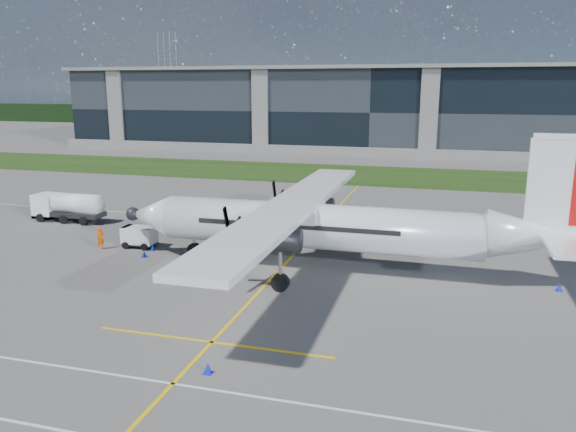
{
  "coord_description": "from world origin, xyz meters",
  "views": [
    {
      "loc": [
        13.26,
        -28.82,
        11.93
      ],
      "look_at": [
        2.88,
        7.82,
        3.12
      ],
      "focal_mm": 35.0,
      "sensor_mm": 36.0,
      "label": 1
    }
  ],
  "objects_px": {
    "safety_cone_portwing": "(208,368)",
    "safety_cone_tail": "(559,287)",
    "safety_cone_nose_stbd": "(153,247)",
    "pylon_west": "(168,77)",
    "fuel_tanker_truck": "(64,207)",
    "turboprop_aircraft": "(334,201)",
    "ground_crew_person": "(100,236)",
    "safety_cone_nose_port": "(144,254)",
    "baggage_tug": "(139,237)"
  },
  "relations": [
    {
      "from": "pylon_west",
      "to": "safety_cone_nose_port",
      "type": "bearing_deg",
      "value": -63.27
    },
    {
      "from": "fuel_tanker_truck",
      "to": "baggage_tug",
      "type": "bearing_deg",
      "value": -27.6
    },
    {
      "from": "baggage_tug",
      "to": "safety_cone_portwing",
      "type": "relative_size",
      "value": 5.27
    },
    {
      "from": "safety_cone_portwing",
      "to": "safety_cone_tail",
      "type": "xyz_separation_m",
      "value": [
        16.19,
        14.85,
        0.0
      ]
    },
    {
      "from": "pylon_west",
      "to": "fuel_tanker_truck",
      "type": "xyz_separation_m",
      "value": [
        60.17,
        -136.58,
        -13.71
      ]
    },
    {
      "from": "fuel_tanker_truck",
      "to": "safety_cone_nose_port",
      "type": "relative_size",
      "value": 13.79
    },
    {
      "from": "pylon_west",
      "to": "fuel_tanker_truck",
      "type": "relative_size",
      "value": 4.35
    },
    {
      "from": "safety_cone_portwing",
      "to": "safety_cone_nose_stbd",
      "type": "bearing_deg",
      "value": 125.74
    },
    {
      "from": "ground_crew_person",
      "to": "safety_cone_portwing",
      "type": "height_order",
      "value": "ground_crew_person"
    },
    {
      "from": "pylon_west",
      "to": "ground_crew_person",
      "type": "relative_size",
      "value": 15.5
    },
    {
      "from": "pylon_west",
      "to": "fuel_tanker_truck",
      "type": "distance_m",
      "value": 149.88
    },
    {
      "from": "ground_crew_person",
      "to": "fuel_tanker_truck",
      "type": "bearing_deg",
      "value": 73.25
    },
    {
      "from": "safety_cone_nose_port",
      "to": "safety_cone_portwing",
      "type": "xyz_separation_m",
      "value": [
        11.22,
        -14.24,
        0.0
      ]
    },
    {
      "from": "safety_cone_nose_port",
      "to": "turboprop_aircraft",
      "type": "bearing_deg",
      "value": 3.67
    },
    {
      "from": "turboprop_aircraft",
      "to": "safety_cone_nose_stbd",
      "type": "bearing_deg",
      "value": 176.67
    },
    {
      "from": "turboprop_aircraft",
      "to": "fuel_tanker_truck",
      "type": "xyz_separation_m",
      "value": [
        -26.24,
        7.1,
        -3.4
      ]
    },
    {
      "from": "pylon_west",
      "to": "fuel_tanker_truck",
      "type": "height_order",
      "value": "pylon_west"
    },
    {
      "from": "fuel_tanker_truck",
      "to": "safety_cone_nose_stbd",
      "type": "relative_size",
      "value": 13.79
    },
    {
      "from": "safety_cone_tail",
      "to": "safety_cone_nose_stbd",
      "type": "bearing_deg",
      "value": 177.79
    },
    {
      "from": "turboprop_aircraft",
      "to": "safety_cone_portwing",
      "type": "distance_m",
      "value": 15.93
    },
    {
      "from": "safety_cone_nose_port",
      "to": "safety_cone_nose_stbd",
      "type": "xyz_separation_m",
      "value": [
        -0.23,
        1.68,
        0.0
      ]
    },
    {
      "from": "turboprop_aircraft",
      "to": "fuel_tanker_truck",
      "type": "height_order",
      "value": "turboprop_aircraft"
    },
    {
      "from": "baggage_tug",
      "to": "fuel_tanker_truck",
      "type": "bearing_deg",
      "value": 152.4
    },
    {
      "from": "safety_cone_nose_port",
      "to": "safety_cone_tail",
      "type": "xyz_separation_m",
      "value": [
        27.41,
        0.61,
        0.0
      ]
    },
    {
      "from": "pylon_west",
      "to": "safety_cone_portwing",
      "type": "xyz_separation_m",
      "value": [
        84.03,
        -158.79,
        -14.75
      ]
    },
    {
      "from": "turboprop_aircraft",
      "to": "safety_cone_nose_stbd",
      "type": "xyz_separation_m",
      "value": [
        -13.84,
        0.8,
        -4.44
      ]
    },
    {
      "from": "pylon_west",
      "to": "turboprop_aircraft",
      "type": "bearing_deg",
      "value": -58.98
    },
    {
      "from": "turboprop_aircraft",
      "to": "ground_crew_person",
      "type": "relative_size",
      "value": 16.15
    },
    {
      "from": "safety_cone_nose_stbd",
      "to": "safety_cone_tail",
      "type": "bearing_deg",
      "value": -2.21
    },
    {
      "from": "safety_cone_nose_port",
      "to": "safety_cone_portwing",
      "type": "height_order",
      "value": "same"
    },
    {
      "from": "fuel_tanker_truck",
      "to": "baggage_tug",
      "type": "relative_size",
      "value": 2.62
    },
    {
      "from": "safety_cone_portwing",
      "to": "ground_crew_person",
      "type": "bearing_deg",
      "value": 135.33
    },
    {
      "from": "turboprop_aircraft",
      "to": "safety_cone_nose_stbd",
      "type": "relative_size",
      "value": 62.51
    },
    {
      "from": "baggage_tug",
      "to": "safety_cone_nose_port",
      "type": "bearing_deg",
      "value": -53.68
    },
    {
      "from": "safety_cone_nose_port",
      "to": "safety_cone_tail",
      "type": "height_order",
      "value": "same"
    },
    {
      "from": "safety_cone_nose_port",
      "to": "safety_cone_nose_stbd",
      "type": "height_order",
      "value": "same"
    },
    {
      "from": "fuel_tanker_truck",
      "to": "ground_crew_person",
      "type": "relative_size",
      "value": 3.56
    },
    {
      "from": "turboprop_aircraft",
      "to": "safety_cone_nose_stbd",
      "type": "height_order",
      "value": "turboprop_aircraft"
    },
    {
      "from": "ground_crew_person",
      "to": "safety_cone_nose_stbd",
      "type": "xyz_separation_m",
      "value": [
        3.94,
        0.7,
        -0.72
      ]
    },
    {
      "from": "pylon_west",
      "to": "safety_cone_nose_port",
      "type": "distance_m",
      "value": 162.53
    },
    {
      "from": "ground_crew_person",
      "to": "safety_cone_portwing",
      "type": "relative_size",
      "value": 3.87
    },
    {
      "from": "safety_cone_portwing",
      "to": "fuel_tanker_truck",
      "type": "bearing_deg",
      "value": 137.05
    },
    {
      "from": "pylon_west",
      "to": "baggage_tug",
      "type": "relative_size",
      "value": 11.39
    },
    {
      "from": "baggage_tug",
      "to": "safety_cone_nose_port",
      "type": "xyz_separation_m",
      "value": [
        1.63,
        -2.22,
        -0.54
      ]
    },
    {
      "from": "ground_crew_person",
      "to": "safety_cone_nose_port",
      "type": "height_order",
      "value": "ground_crew_person"
    },
    {
      "from": "safety_cone_tail",
      "to": "pylon_west",
      "type": "bearing_deg",
      "value": 124.85
    },
    {
      "from": "ground_crew_person",
      "to": "pylon_west",
      "type": "bearing_deg",
      "value": 48.37
    },
    {
      "from": "safety_cone_tail",
      "to": "safety_cone_portwing",
      "type": "bearing_deg",
      "value": -137.48
    },
    {
      "from": "safety_cone_portwing",
      "to": "safety_cone_tail",
      "type": "height_order",
      "value": "same"
    },
    {
      "from": "turboprop_aircraft",
      "to": "safety_cone_tail",
      "type": "bearing_deg",
      "value": -1.1
    }
  ]
}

